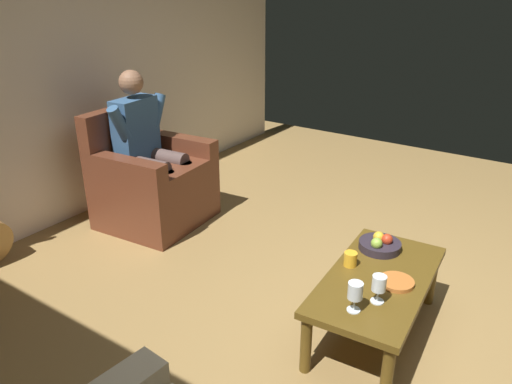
{
  "coord_description": "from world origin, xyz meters",
  "views": [
    {
      "loc": [
        2.55,
        0.67,
        1.93
      ],
      "look_at": [
        -0.01,
        -1.05,
        0.6
      ],
      "focal_mm": 34.8,
      "sensor_mm": 36.0,
      "label": 1
    }
  ],
  "objects_px": {
    "wine_glass_near": "(355,292)",
    "wine_glass_far": "(378,285)",
    "fruit_bowl": "(380,244)",
    "person_seated": "(148,143)",
    "decorative_dish": "(396,282)",
    "candle_jar": "(350,259)",
    "coffee_table": "(377,285)",
    "armchair": "(152,183)"
  },
  "relations": [
    {
      "from": "wine_glass_near",
      "to": "wine_glass_far",
      "type": "distance_m",
      "value": 0.15
    },
    {
      "from": "wine_glass_near",
      "to": "candle_jar",
      "type": "bearing_deg",
      "value": -153.62
    },
    {
      "from": "person_seated",
      "to": "decorative_dish",
      "type": "relative_size",
      "value": 6.65
    },
    {
      "from": "decorative_dish",
      "to": "candle_jar",
      "type": "height_order",
      "value": "candle_jar"
    },
    {
      "from": "person_seated",
      "to": "candle_jar",
      "type": "bearing_deg",
      "value": 75.47
    },
    {
      "from": "wine_glass_far",
      "to": "armchair",
      "type": "bearing_deg",
      "value": -104.98
    },
    {
      "from": "person_seated",
      "to": "coffee_table",
      "type": "height_order",
      "value": "person_seated"
    },
    {
      "from": "armchair",
      "to": "coffee_table",
      "type": "xyz_separation_m",
      "value": [
        0.37,
        2.14,
        -0.01
      ]
    },
    {
      "from": "wine_glass_far",
      "to": "fruit_bowl",
      "type": "height_order",
      "value": "wine_glass_far"
    },
    {
      "from": "person_seated",
      "to": "wine_glass_far",
      "type": "xyz_separation_m",
      "value": [
        0.59,
        2.22,
        -0.2
      ]
    },
    {
      "from": "fruit_bowl",
      "to": "decorative_dish",
      "type": "bearing_deg",
      "value": 34.78
    },
    {
      "from": "person_seated",
      "to": "decorative_dish",
      "type": "distance_m",
      "value": 2.3
    },
    {
      "from": "candle_jar",
      "to": "wine_glass_near",
      "type": "bearing_deg",
      "value": 26.38
    },
    {
      "from": "coffee_table",
      "to": "candle_jar",
      "type": "distance_m",
      "value": 0.21
    },
    {
      "from": "candle_jar",
      "to": "decorative_dish",
      "type": "bearing_deg",
      "value": 82.97
    },
    {
      "from": "fruit_bowl",
      "to": "decorative_dish",
      "type": "relative_size",
      "value": 1.34
    },
    {
      "from": "wine_glass_far",
      "to": "fruit_bowl",
      "type": "bearing_deg",
      "value": -160.51
    },
    {
      "from": "wine_glass_far",
      "to": "fruit_bowl",
      "type": "distance_m",
      "value": 0.56
    },
    {
      "from": "wine_glass_near",
      "to": "decorative_dish",
      "type": "xyz_separation_m",
      "value": [
        -0.35,
        0.1,
        -0.1
      ]
    },
    {
      "from": "wine_glass_near",
      "to": "candle_jar",
      "type": "distance_m",
      "value": 0.44
    },
    {
      "from": "wine_glass_far",
      "to": "candle_jar",
      "type": "height_order",
      "value": "wine_glass_far"
    },
    {
      "from": "person_seated",
      "to": "candle_jar",
      "type": "distance_m",
      "value": 2.0
    },
    {
      "from": "decorative_dish",
      "to": "armchair",
      "type": "bearing_deg",
      "value": -99.56
    },
    {
      "from": "wine_glass_near",
      "to": "wine_glass_far",
      "type": "relative_size",
      "value": 1.05
    },
    {
      "from": "person_seated",
      "to": "wine_glass_far",
      "type": "relative_size",
      "value": 8.22
    },
    {
      "from": "person_seated",
      "to": "decorative_dish",
      "type": "bearing_deg",
      "value": 75.84
    },
    {
      "from": "coffee_table",
      "to": "armchair",
      "type": "bearing_deg",
      "value": -99.76
    },
    {
      "from": "wine_glass_near",
      "to": "candle_jar",
      "type": "xyz_separation_m",
      "value": [
        -0.39,
        -0.19,
        -0.07
      ]
    },
    {
      "from": "fruit_bowl",
      "to": "decorative_dish",
      "type": "height_order",
      "value": "fruit_bowl"
    },
    {
      "from": "wine_glass_near",
      "to": "fruit_bowl",
      "type": "xyz_separation_m",
      "value": [
        -0.66,
        -0.12,
        -0.07
      ]
    },
    {
      "from": "fruit_bowl",
      "to": "armchair",
      "type": "bearing_deg",
      "value": -91.91
    },
    {
      "from": "wine_glass_far",
      "to": "decorative_dish",
      "type": "relative_size",
      "value": 0.81
    },
    {
      "from": "person_seated",
      "to": "wine_glass_near",
      "type": "xyz_separation_m",
      "value": [
        0.73,
        2.15,
        -0.19
      ]
    },
    {
      "from": "wine_glass_far",
      "to": "decorative_dish",
      "type": "distance_m",
      "value": 0.23
    },
    {
      "from": "wine_glass_far",
      "to": "fruit_bowl",
      "type": "relative_size",
      "value": 0.6
    },
    {
      "from": "person_seated",
      "to": "coffee_table",
      "type": "bearing_deg",
      "value": 75.63
    },
    {
      "from": "wine_glass_far",
      "to": "wine_glass_near",
      "type": "bearing_deg",
      "value": -26.54
    },
    {
      "from": "coffee_table",
      "to": "fruit_bowl",
      "type": "relative_size",
      "value": 4.22
    },
    {
      "from": "coffee_table",
      "to": "wine_glass_near",
      "type": "distance_m",
      "value": 0.4
    },
    {
      "from": "armchair",
      "to": "person_seated",
      "type": "height_order",
      "value": "person_seated"
    },
    {
      "from": "coffee_table",
      "to": "candle_jar",
      "type": "relative_size",
      "value": 12.82
    },
    {
      "from": "wine_glass_far",
      "to": "candle_jar",
      "type": "distance_m",
      "value": 0.37
    }
  ]
}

